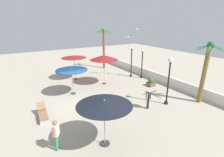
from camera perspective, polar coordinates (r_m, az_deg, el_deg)
ground_plane at (r=15.10m, az=-10.65°, el=-7.06°), size 56.00×56.00×0.00m
boundary_wall at (r=19.80m, az=15.07°, el=0.28°), size 25.20×0.30×0.95m
patio_umbrella_0 at (r=15.82m, az=-13.04°, el=2.40°), size 2.78×2.78×2.40m
patio_umbrella_1 at (r=19.95m, az=-12.36°, el=6.90°), size 2.76×2.76×2.80m
patio_umbrella_2 at (r=8.85m, az=-2.53°, el=-8.12°), size 2.88×2.88×2.68m
patio_umbrella_3 at (r=17.83m, az=-2.64°, el=6.85°), size 2.86×2.86×3.15m
palm_tree_0 at (r=15.28m, az=28.29°, el=3.49°), size 2.14×2.03×4.98m
palm_tree_1 at (r=24.41m, az=-2.71°, el=11.05°), size 2.27×2.29×5.45m
lamp_post_0 at (r=20.38m, az=9.79°, el=5.24°), size 0.31×0.31×3.35m
lamp_post_1 at (r=20.69m, az=6.34°, el=5.73°), size 0.29×0.29×3.59m
lamp_post_2 at (r=14.05m, az=18.10°, el=0.96°), size 0.39×0.39×3.80m
lounge_chair_0 at (r=13.11m, az=-21.71°, el=-10.33°), size 1.91×0.69×0.84m
guest_0 at (r=9.63m, az=-17.80°, el=-16.38°), size 0.46×0.41×1.73m
guest_1 at (r=13.47m, az=11.75°, el=-6.10°), size 0.35×0.53×1.52m
seagull_0 at (r=19.84m, az=5.26°, el=13.31°), size 1.01×0.98×0.14m
seagull_1 at (r=23.44m, az=8.05°, el=15.75°), size 0.96×0.56×0.14m
planter at (r=18.36m, az=12.59°, el=-1.24°), size 0.70×0.70×0.85m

